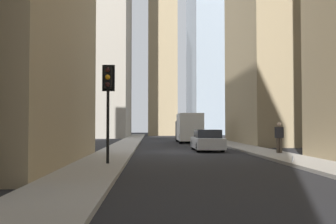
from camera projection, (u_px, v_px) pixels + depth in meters
The scene contains 10 objects.
ground_plane at pixel (187, 152), 24.89m from camera, with size 135.00×135.00×0.00m, color black.
sidewalk_right at pixel (117, 151), 24.70m from camera, with size 90.00×2.20×0.14m, color gray.
sidewalk_left at pixel (256, 150), 25.09m from camera, with size 90.00×2.20×0.14m, color gray.
building_right_far at pixel (95, 23), 56.83m from camera, with size 14.45×10.00×33.46m.
church_spire at pixel (162, 26), 66.20m from camera, with size 5.34×5.34×35.95m.
delivery_truck at pixel (189, 128), 38.43m from camera, with size 6.46×2.25×2.84m.
sedan_silver at pixel (207, 141), 25.70m from camera, with size 4.30×1.78×1.42m.
traffic_light_foreground at pixel (108, 90), 15.87m from camera, with size 0.43×0.52×4.07m.
pedestrian at pixel (279, 136), 21.83m from camera, with size 0.26×0.44×1.72m.
discarded_bottle at pixel (293, 159), 16.52m from camera, with size 0.07×0.07×0.27m.
Camera 1 is at (-24.89, 2.34, 1.69)m, focal length 41.31 mm.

